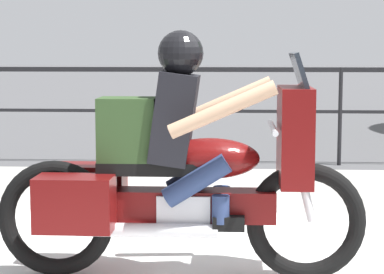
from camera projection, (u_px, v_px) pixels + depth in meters
sidewalk_band at (360, 189)px, 7.93m from camera, size 44.00×2.40×0.01m
fence_railing at (341, 89)px, 9.43m from camera, size 36.00×0.05×1.25m
motorcycle at (179, 170)px, 4.80m from camera, size 2.39×0.76×1.60m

